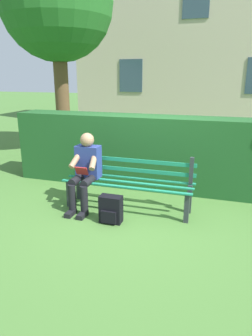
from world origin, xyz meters
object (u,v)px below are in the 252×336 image
(park_bench, at_px, (129,182))
(tree, at_px, (54,7))
(person_seated, at_px, (85,169))
(backpack, at_px, (111,209))

(park_bench, height_order, tree, tree)
(person_seated, bearing_deg, backpack, 145.21)
(person_seated, height_order, tree, tree)
(person_seated, relative_size, backpack, 2.97)
(park_bench, relative_size, person_seated, 1.70)
(backpack, bearing_deg, park_bench, -100.44)
(park_bench, bearing_deg, backpack, 79.56)
(tree, relative_size, backpack, 12.59)
(person_seated, relative_size, tree, 0.24)
(park_bench, xyz_separation_m, tree, (2.84, -2.97, 3.20))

